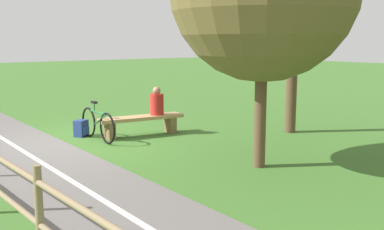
{
  "coord_description": "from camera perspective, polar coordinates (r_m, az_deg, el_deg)",
  "views": [
    {
      "loc": [
        3.9,
        9.17,
        2.22
      ],
      "look_at": [
        -1.1,
        2.85,
        0.89
      ],
      "focal_mm": 41.83,
      "sensor_mm": 36.0,
      "label": 1
    }
  ],
  "objects": [
    {
      "name": "path_centre_line",
      "position": [
        6.25,
        -10.04,
        -11.39
      ],
      "size": [
        0.55,
        32.0,
        0.0
      ],
      "primitive_type": "cube",
      "rotation": [
        0.0,
        0.0,
        -0.01
      ],
      "color": "silver",
      "rests_on": "paved_path"
    },
    {
      "name": "backpack",
      "position": [
        10.84,
        -13.93,
        -1.67
      ],
      "size": [
        0.38,
        0.36,
        0.39
      ],
      "rotation": [
        0.0,
        0.0,
        0.55
      ],
      "color": "navy",
      "rests_on": "ground_plane"
    },
    {
      "name": "paved_path",
      "position": [
        6.25,
        -10.04,
        -11.48
      ],
      "size": [
        2.51,
        36.02,
        0.02
      ],
      "primitive_type": "cube",
      "rotation": [
        0.0,
        0.0,
        -0.01
      ],
      "color": "#66605E",
      "rests_on": "ground_plane"
    },
    {
      "name": "bicycle",
      "position": [
        10.32,
        -11.95,
        -1.15
      ],
      "size": [
        0.09,
        1.67,
        0.88
      ],
      "rotation": [
        0.0,
        0.0,
        1.54
      ],
      "color": "black",
      "rests_on": "ground_plane"
    },
    {
      "name": "person_seated",
      "position": [
        10.76,
        -4.5,
        1.55
      ],
      "size": [
        0.37,
        0.37,
        0.68
      ],
      "rotation": [
        0.0,
        0.0,
        -0.16
      ],
      "color": "#B2231E",
      "rests_on": "bench"
    },
    {
      "name": "bench",
      "position": [
        10.66,
        -6.51,
        -0.86
      ],
      "size": [
        2.11,
        0.76,
        0.47
      ],
      "rotation": [
        0.0,
        0.0,
        -0.16
      ],
      "color": "#A88456",
      "rests_on": "ground_plane"
    },
    {
      "name": "ground_plane",
      "position": [
        10.21,
        -14.97,
        -3.49
      ],
      "size": [
        80.0,
        80.0,
        0.0
      ],
      "primitive_type": "plane",
      "color": "#3D6B28"
    }
  ]
}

